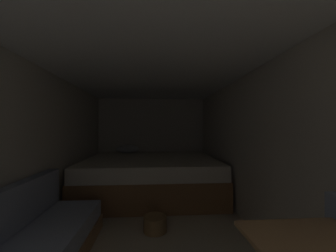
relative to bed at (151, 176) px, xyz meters
The scene contains 7 objects.
ground_plane 1.60m from the bed, 89.82° to the right, with size 7.26×7.26×0.00m, color beige.
wall_back 1.28m from the bed, 89.74° to the left, with size 2.71×0.05×2.03m, color beige.
wall_left 2.15m from the bed, 130.31° to the right, with size 0.05×5.26×2.03m, color beige.
wall_right 2.16m from the bed, 49.48° to the right, with size 0.05×5.26×2.03m, color beige.
ceiling_slab 2.31m from the bed, 89.82° to the right, with size 2.71×5.26×0.05m, color white.
bed is the anchor object (origin of this frame).
wicker_basket 1.49m from the bed, 87.08° to the right, with size 0.29×0.29×0.19m.
Camera 1 is at (0.05, -0.30, 1.29)m, focal length 21.71 mm.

